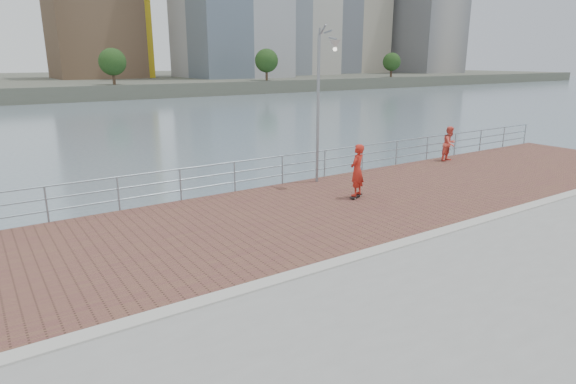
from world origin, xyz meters
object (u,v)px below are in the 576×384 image
guardrail (208,177)px  skateboarder (357,170)px  bystander (450,144)px  street_lamp (325,79)px

guardrail → skateboarder: skateboarder is taller
guardrail → bystander: bystander is taller
skateboarder → bystander: skateboarder is taller
street_lamp → bystander: bearing=1.3°
guardrail → bystander: bearing=-3.5°
bystander → street_lamp: bearing=173.5°
skateboarder → bystander: size_ratio=1.10×
street_lamp → bystander: street_lamp is taller
street_lamp → skateboarder: street_lamp is taller
skateboarder → bystander: 8.19m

